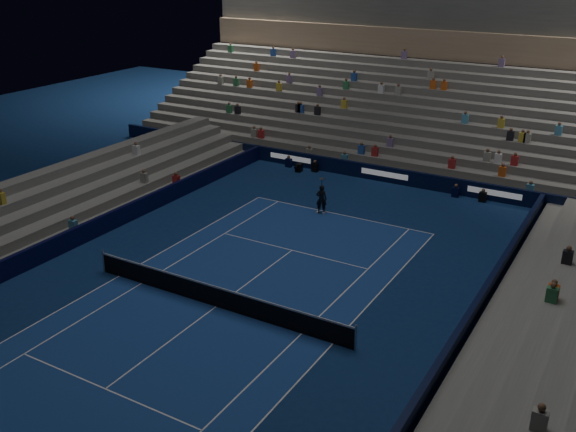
% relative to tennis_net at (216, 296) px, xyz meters
% --- Properties ---
extents(ground, '(90.00, 90.00, 0.00)m').
position_rel_tennis_net_xyz_m(ground, '(0.00, 0.00, -0.50)').
color(ground, '#0D2450').
rests_on(ground, ground).
extents(court_surface, '(10.97, 23.77, 0.01)m').
position_rel_tennis_net_xyz_m(court_surface, '(0.00, 0.00, -0.50)').
color(court_surface, navy).
rests_on(court_surface, ground).
extents(sponsor_barrier_far, '(44.00, 0.25, 1.00)m').
position_rel_tennis_net_xyz_m(sponsor_barrier_far, '(0.00, 18.50, -0.00)').
color(sponsor_barrier_far, black).
rests_on(sponsor_barrier_far, ground).
extents(sponsor_barrier_east, '(0.25, 37.00, 1.00)m').
position_rel_tennis_net_xyz_m(sponsor_barrier_east, '(9.70, 0.00, -0.00)').
color(sponsor_barrier_east, black).
rests_on(sponsor_barrier_east, ground).
extents(sponsor_barrier_west, '(0.25, 37.00, 1.00)m').
position_rel_tennis_net_xyz_m(sponsor_barrier_west, '(-9.70, 0.00, -0.00)').
color(sponsor_barrier_west, black).
rests_on(sponsor_barrier_west, ground).
extents(grandstand_main, '(44.00, 15.20, 11.20)m').
position_rel_tennis_net_xyz_m(grandstand_main, '(0.00, 27.90, 2.87)').
color(grandstand_main, '#61605C').
rests_on(grandstand_main, ground).
extents(grandstand_east, '(5.00, 37.00, 2.50)m').
position_rel_tennis_net_xyz_m(grandstand_east, '(13.17, 0.00, 0.41)').
color(grandstand_east, slate).
rests_on(grandstand_east, ground).
extents(grandstand_west, '(5.00, 37.00, 2.50)m').
position_rel_tennis_net_xyz_m(grandstand_west, '(-13.17, 0.00, 0.41)').
color(grandstand_west, slate).
rests_on(grandstand_west, ground).
extents(tennis_net, '(12.90, 0.10, 1.10)m').
position_rel_tennis_net_xyz_m(tennis_net, '(0.00, 0.00, 0.00)').
color(tennis_net, '#B2B2B7').
rests_on(tennis_net, ground).
extents(tennis_player, '(0.73, 0.61, 1.70)m').
position_rel_tennis_net_xyz_m(tennis_player, '(-1.04, 11.54, 0.35)').
color(tennis_player, black).
rests_on(tennis_player, ground).
extents(broadcast_camera, '(0.45, 0.86, 0.53)m').
position_rel_tennis_net_xyz_m(broadcast_camera, '(-5.84, 17.49, -0.23)').
color(broadcast_camera, black).
rests_on(broadcast_camera, ground).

